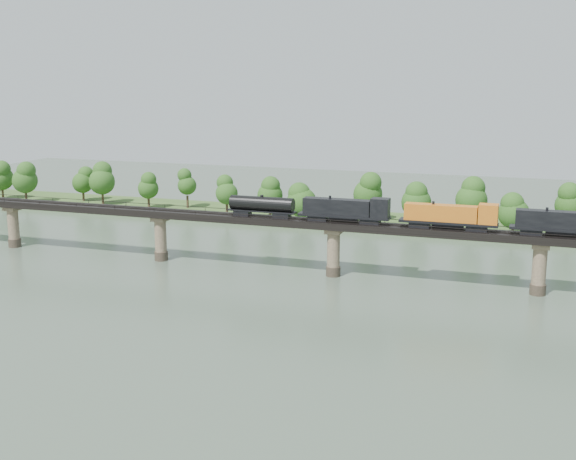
% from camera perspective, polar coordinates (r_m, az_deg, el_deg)
% --- Properties ---
extents(ground, '(400.00, 400.00, 0.00)m').
position_cam_1_polar(ground, '(122.20, -0.25, -7.20)').
color(ground, '#3B4B3C').
rests_on(ground, ground).
extents(far_bank, '(300.00, 24.00, 1.60)m').
position_cam_1_polar(far_bank, '(201.52, 7.82, 0.57)').
color(far_bank, '#324F1F').
rests_on(far_bank, ground).
extents(bridge, '(236.00, 30.00, 11.50)m').
position_cam_1_polar(bridge, '(148.19, 3.61, -1.60)').
color(bridge, '#473A2D').
rests_on(bridge, ground).
extents(bridge_superstructure, '(220.00, 4.90, 0.75)m').
position_cam_1_polar(bridge_superstructure, '(146.85, 3.65, 0.81)').
color(bridge_superstructure, black).
rests_on(bridge_superstructure, bridge).
extents(far_treeline, '(289.06, 17.54, 13.60)m').
position_cam_1_polar(far_treeline, '(197.55, 5.29, 2.77)').
color(far_treeline, '#382619').
rests_on(far_treeline, far_bank).
extents(freight_train, '(76.04, 2.96, 5.23)m').
position_cam_1_polar(freight_train, '(143.06, 9.88, 1.26)').
color(freight_train, black).
rests_on(freight_train, bridge).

